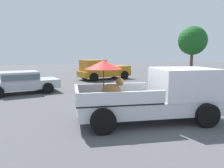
# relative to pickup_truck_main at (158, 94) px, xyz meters

# --- Properties ---
(ground_plane) EXTENTS (80.00, 80.00, 0.00)m
(ground_plane) POSITION_rel_pickup_truck_main_xyz_m (-0.40, 0.06, -0.97)
(ground_plane) COLOR #4C4C4F
(pickup_truck_main) EXTENTS (5.28, 2.90, 2.19)m
(pickup_truck_main) POSITION_rel_pickup_truck_main_xyz_m (0.00, 0.00, 0.00)
(pickup_truck_main) COLOR black
(pickup_truck_main) RESTS_ON ground
(pickup_truck_red) EXTENTS (5.07, 2.95, 1.80)m
(pickup_truck_red) POSITION_rel_pickup_truck_main_xyz_m (1.77, 12.32, -0.10)
(pickup_truck_red) COLOR black
(pickup_truck_red) RESTS_ON ground
(parked_sedan_near) EXTENTS (4.54, 2.54, 1.33)m
(parked_sedan_near) POSITION_rel_pickup_truck_main_xyz_m (-4.96, 7.41, -0.23)
(parked_sedan_near) COLOR black
(parked_sedan_near) RESTS_ON ground
(tree_by_lot) EXTENTS (3.18, 3.18, 5.36)m
(tree_by_lot) POSITION_rel_pickup_truck_main_xyz_m (12.61, 13.37, 2.78)
(tree_by_lot) COLOR brown
(tree_by_lot) RESTS_ON ground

